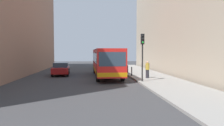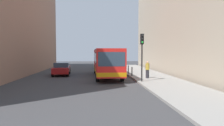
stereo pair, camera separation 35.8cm
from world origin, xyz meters
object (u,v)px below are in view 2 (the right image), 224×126
at_px(bus, 106,61).
at_px(car_beside_bus, 62,68).
at_px(bollard_far, 125,68).
at_px(car_behind_bus, 103,63).
at_px(traffic_light, 142,48).
at_px(pedestrian_near_signal, 147,70).
at_px(bollard_mid, 128,69).
at_px(bollard_near, 132,71).

height_order(bus, car_beside_bus, bus).
bearing_deg(bollard_far, car_behind_bus, 108.61).
distance_m(bus, bollard_far, 5.12).
height_order(bus, traffic_light, traffic_light).
bearing_deg(traffic_light, pedestrian_near_signal, 64.24).
height_order(bollard_mid, bollard_far, same).
xyz_separation_m(bus, bollard_mid, (2.70, 1.71, -1.10)).
relative_size(car_beside_bus, pedestrian_near_signal, 2.73).
height_order(bollard_near, pedestrian_near_signal, pedestrian_near_signal).
relative_size(bus, traffic_light, 2.70).
bearing_deg(traffic_light, car_behind_bus, 99.01).
bearing_deg(traffic_light, bollard_mid, 90.85).
bearing_deg(bollard_far, bollard_near, -90.00).
bearing_deg(car_behind_bus, pedestrian_near_signal, 102.60).
distance_m(bollard_near, bollard_mid, 2.49).
xyz_separation_m(car_behind_bus, bollard_mid, (2.59, -10.18, -0.16)).
distance_m(car_beside_bus, pedestrian_near_signal, 10.13).
height_order(car_beside_bus, pedestrian_near_signal, pedestrian_near_signal).
bearing_deg(bus, car_behind_bus, -92.02).
bearing_deg(bollard_mid, pedestrian_near_signal, -76.01).
xyz_separation_m(bollard_near, bollard_mid, (0.00, 2.49, 0.00)).
bearing_deg(bus, bollard_far, -124.20).
xyz_separation_m(bus, car_behind_bus, (0.11, 11.89, -0.94)).
distance_m(bus, bollard_near, 3.02).
height_order(bollard_mid, pedestrian_near_signal, pedestrian_near_signal).
distance_m(car_beside_bus, bollard_far, 8.20).
height_order(car_behind_bus, traffic_light, traffic_light).
relative_size(traffic_light, bollard_mid, 4.32).
height_order(car_behind_bus, bollard_near, car_behind_bus).
bearing_deg(bollard_far, car_beside_bus, -162.84).
bearing_deg(traffic_light, bollard_near, 91.34).
distance_m(bollard_near, pedestrian_near_signal, 2.42).
bearing_deg(bollard_near, traffic_light, -88.66).
distance_m(car_behind_bus, pedestrian_near_signal, 15.24).
height_order(bus, car_behind_bus, bus).
bearing_deg(pedestrian_near_signal, bus, 98.60).
xyz_separation_m(bus, pedestrian_near_signal, (3.85, -2.89, -0.75)).
bearing_deg(bus, car_beside_bus, -20.66).
bearing_deg(pedestrian_near_signal, bollard_near, 74.04).
bearing_deg(car_behind_bus, traffic_light, 97.43).
xyz_separation_m(bollard_mid, bollard_far, (0.00, 2.49, 0.00)).
bearing_deg(bollard_far, bollard_mid, -90.00).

